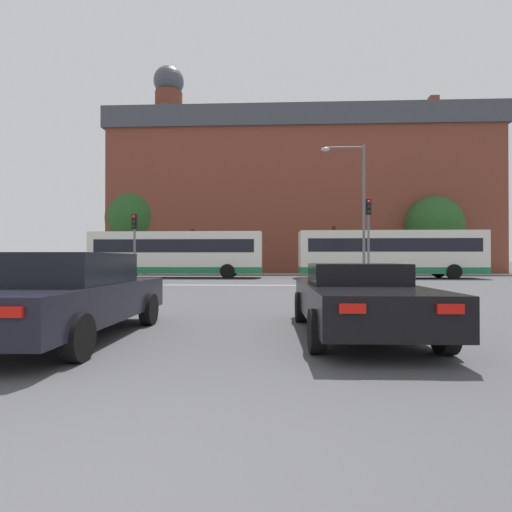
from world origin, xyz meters
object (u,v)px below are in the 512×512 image
(car_saloon_left, at_px, (71,295))
(car_roadster_right, at_px, (358,298))
(bus_crossing_trailing, at_px, (389,253))
(bus_crossing_lead, at_px, (177,253))
(traffic_light_far_right, at_px, (334,242))
(pedestrian_waiting, at_px, (145,263))
(traffic_light_far_left, at_px, (192,244))
(street_lamp_junction, at_px, (357,198))
(traffic_light_near_right, at_px, (369,228))
(traffic_light_near_left, at_px, (134,237))

(car_saloon_left, bearing_deg, car_roadster_right, 7.25)
(bus_crossing_trailing, bearing_deg, bus_crossing_lead, -89.96)
(traffic_light_far_right, xyz_separation_m, pedestrian_waiting, (-16.79, 0.25, -1.81))
(bus_crossing_lead, height_order, pedestrian_waiting, bus_crossing_lead)
(car_roadster_right, height_order, traffic_light_far_left, traffic_light_far_left)
(bus_crossing_lead, height_order, traffic_light_far_left, traffic_light_far_left)
(traffic_light_far_left, bearing_deg, street_lamp_junction, -44.44)
(traffic_light_near_right, bearing_deg, traffic_light_far_right, 88.74)
(bus_crossing_lead, distance_m, traffic_light_near_right, 13.90)
(traffic_light_near_left, height_order, street_lamp_junction, street_lamp_junction)
(bus_crossing_lead, bearing_deg, car_roadster_right, 21.72)
(car_saloon_left, bearing_deg, street_lamp_junction, 63.76)
(car_saloon_left, distance_m, bus_crossing_trailing, 24.51)
(bus_crossing_trailing, xyz_separation_m, traffic_light_far_left, (-15.16, 6.23, 0.89))
(car_roadster_right, relative_size, bus_crossing_lead, 0.39)
(traffic_light_far_right, distance_m, street_lamp_junction, 12.22)
(bus_crossing_trailing, xyz_separation_m, street_lamp_junction, (-3.35, -5.34, 3.03))
(car_saloon_left, height_order, bus_crossing_trailing, bus_crossing_trailing)
(car_roadster_right, xyz_separation_m, traffic_light_far_left, (-8.59, 27.27, 2.00))
(traffic_light_far_left, xyz_separation_m, pedestrian_waiting, (-4.45, 0.72, -1.65))
(traffic_light_near_right, bearing_deg, car_roadster_right, -104.01)
(traffic_light_far_left, bearing_deg, traffic_light_near_right, -48.18)
(traffic_light_near_right, relative_size, street_lamp_junction, 0.57)
(traffic_light_far_left, height_order, traffic_light_far_right, traffic_light_far_right)
(bus_crossing_lead, bearing_deg, traffic_light_near_right, 58.61)
(car_saloon_left, xyz_separation_m, car_roadster_right, (4.90, 0.60, -0.09))
(traffic_light_far_left, relative_size, street_lamp_junction, 0.50)
(traffic_light_far_left, height_order, pedestrian_waiting, traffic_light_far_left)
(traffic_light_far_right, bearing_deg, bus_crossing_trailing, -67.25)
(street_lamp_junction, bearing_deg, traffic_light_near_right, -82.96)
(car_roadster_right, height_order, traffic_light_near_left, traffic_light_near_left)
(car_saloon_left, xyz_separation_m, street_lamp_junction, (8.12, 16.29, 4.05))
(traffic_light_far_right, bearing_deg, traffic_light_near_right, -91.26)
(traffic_light_near_right, relative_size, traffic_light_near_left, 1.19)
(car_roadster_right, bearing_deg, traffic_light_far_left, 106.78)
(car_roadster_right, xyz_separation_m, street_lamp_junction, (3.22, 15.69, 4.14))
(traffic_light_far_left, distance_m, traffic_light_far_right, 12.36)
(car_roadster_right, bearing_deg, street_lamp_junction, 77.70)
(car_saloon_left, height_order, traffic_light_near_left, traffic_light_near_left)
(traffic_light_near_right, xyz_separation_m, pedestrian_waiting, (-16.49, 14.17, -1.98))
(car_roadster_right, height_order, bus_crossing_trailing, bus_crossing_trailing)
(traffic_light_near_left, bearing_deg, traffic_light_far_left, 88.11)
(pedestrian_waiting, bearing_deg, bus_crossing_trailing, -162.36)
(car_roadster_right, relative_size, street_lamp_junction, 0.59)
(car_roadster_right, xyz_separation_m, traffic_light_far_right, (3.75, 27.74, 2.15))
(traffic_light_near_right, height_order, pedestrian_waiting, traffic_light_near_right)
(traffic_light_far_left, relative_size, traffic_light_near_left, 1.05)
(pedestrian_waiting, bearing_deg, bus_crossing_lead, 161.00)
(car_saloon_left, xyz_separation_m, bus_crossing_trailing, (11.47, 21.63, 1.02))
(car_roadster_right, height_order, street_lamp_junction, street_lamp_junction)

